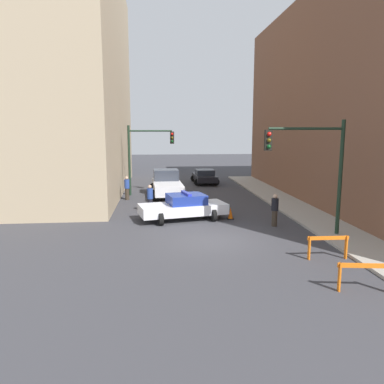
{
  "coord_description": "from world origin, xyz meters",
  "views": [
    {
      "loc": [
        -2.36,
        -15.89,
        4.85
      ],
      "look_at": [
        -0.25,
        6.52,
        1.12
      ],
      "focal_mm": 35.0,
      "sensor_mm": 36.0,
      "label": 1
    }
  ],
  "objects_px": {
    "barrier_front": "(364,272)",
    "police_car": "(184,207)",
    "parked_car_near": "(205,176)",
    "pedestrian_crossing": "(150,198)",
    "traffic_cone": "(230,213)",
    "traffic_light_far": "(144,150)",
    "traffic_light_near": "(316,160)",
    "pedestrian_sidewalk": "(275,210)",
    "pedestrian_corner": "(127,188)",
    "barrier_mid": "(328,243)",
    "white_truck": "(167,184)"
  },
  "relations": [
    {
      "from": "barrier_front",
      "to": "police_car",
      "type": "bearing_deg",
      "value": 115.88
    },
    {
      "from": "barrier_front",
      "to": "parked_car_near",
      "type": "bearing_deg",
      "value": 94.43
    },
    {
      "from": "pedestrian_crossing",
      "to": "traffic_cone",
      "type": "distance_m",
      "value": 4.95
    },
    {
      "from": "traffic_light_far",
      "to": "pedestrian_crossing",
      "type": "bearing_deg",
      "value": -85.28
    },
    {
      "from": "traffic_light_near",
      "to": "police_car",
      "type": "bearing_deg",
      "value": 145.44
    },
    {
      "from": "police_car",
      "to": "pedestrian_crossing",
      "type": "xyz_separation_m",
      "value": [
        -1.87,
        2.01,
        0.14
      ]
    },
    {
      "from": "traffic_light_far",
      "to": "pedestrian_sidewalk",
      "type": "relative_size",
      "value": 3.13
    },
    {
      "from": "pedestrian_corner",
      "to": "barrier_mid",
      "type": "relative_size",
      "value": 1.04
    },
    {
      "from": "traffic_light_near",
      "to": "parked_car_near",
      "type": "relative_size",
      "value": 1.2
    },
    {
      "from": "traffic_light_far",
      "to": "white_truck",
      "type": "xyz_separation_m",
      "value": [
        1.66,
        -0.59,
        -2.49
      ]
    },
    {
      "from": "police_car",
      "to": "pedestrian_corner",
      "type": "height_order",
      "value": "pedestrian_corner"
    },
    {
      "from": "pedestrian_sidewalk",
      "to": "white_truck",
      "type": "bearing_deg",
      "value": -23.09
    },
    {
      "from": "traffic_light_near",
      "to": "white_truck",
      "type": "height_order",
      "value": "traffic_light_near"
    },
    {
      "from": "traffic_light_far",
      "to": "pedestrian_crossing",
      "type": "distance_m",
      "value": 6.66
    },
    {
      "from": "white_truck",
      "to": "barrier_mid",
      "type": "bearing_deg",
      "value": -71.05
    },
    {
      "from": "traffic_light_far",
      "to": "barrier_mid",
      "type": "height_order",
      "value": "traffic_light_far"
    },
    {
      "from": "white_truck",
      "to": "traffic_cone",
      "type": "distance_m",
      "value": 8.35
    },
    {
      "from": "traffic_light_near",
      "to": "pedestrian_corner",
      "type": "height_order",
      "value": "traffic_light_near"
    },
    {
      "from": "barrier_mid",
      "to": "traffic_cone",
      "type": "distance_m",
      "value": 7.2
    },
    {
      "from": "barrier_mid",
      "to": "police_car",
      "type": "bearing_deg",
      "value": 125.9
    },
    {
      "from": "pedestrian_corner",
      "to": "traffic_cone",
      "type": "distance_m",
      "value": 8.85
    },
    {
      "from": "traffic_light_near",
      "to": "pedestrian_sidewalk",
      "type": "bearing_deg",
      "value": 119.24
    },
    {
      "from": "white_truck",
      "to": "traffic_cone",
      "type": "bearing_deg",
      "value": -69.3
    },
    {
      "from": "white_truck",
      "to": "barrier_front",
      "type": "bearing_deg",
      "value": -75.09
    },
    {
      "from": "traffic_light_near",
      "to": "traffic_light_far",
      "type": "height_order",
      "value": "traffic_light_near"
    },
    {
      "from": "traffic_light_far",
      "to": "traffic_cone",
      "type": "distance_m",
      "value": 10.09
    },
    {
      "from": "police_car",
      "to": "parked_car_near",
      "type": "height_order",
      "value": "police_car"
    },
    {
      "from": "police_car",
      "to": "white_truck",
      "type": "bearing_deg",
      "value": -7.04
    },
    {
      "from": "pedestrian_corner",
      "to": "parked_car_near",
      "type": "bearing_deg",
      "value": 62.51
    },
    {
      "from": "pedestrian_corner",
      "to": "barrier_front",
      "type": "xyz_separation_m",
      "value": [
        8.3,
        -16.06,
        -0.24
      ]
    },
    {
      "from": "traffic_light_near",
      "to": "pedestrian_corner",
      "type": "distance_m",
      "value": 13.97
    },
    {
      "from": "traffic_light_far",
      "to": "barrier_mid",
      "type": "bearing_deg",
      "value": -63.92
    },
    {
      "from": "traffic_light_near",
      "to": "pedestrian_corner",
      "type": "xyz_separation_m",
      "value": [
        -9.21,
        10.17,
        -2.67
      ]
    },
    {
      "from": "traffic_light_near",
      "to": "barrier_mid",
      "type": "height_order",
      "value": "traffic_light_near"
    },
    {
      "from": "traffic_light_far",
      "to": "police_car",
      "type": "height_order",
      "value": "traffic_light_far"
    },
    {
      "from": "traffic_light_near",
      "to": "traffic_light_far",
      "type": "bearing_deg",
      "value": 123.71
    },
    {
      "from": "pedestrian_corner",
      "to": "barrier_mid",
      "type": "bearing_deg",
      "value": -44.12
    },
    {
      "from": "traffic_light_far",
      "to": "pedestrian_corner",
      "type": "relative_size",
      "value": 3.13
    },
    {
      "from": "police_car",
      "to": "traffic_cone",
      "type": "height_order",
      "value": "police_car"
    },
    {
      "from": "pedestrian_corner",
      "to": "traffic_light_far",
      "type": "bearing_deg",
      "value": 70.85
    },
    {
      "from": "barrier_mid",
      "to": "pedestrian_crossing",
      "type": "bearing_deg",
      "value": 127.61
    },
    {
      "from": "barrier_mid",
      "to": "traffic_cone",
      "type": "xyz_separation_m",
      "value": [
        -2.4,
        6.78,
        -0.3
      ]
    },
    {
      "from": "barrier_front",
      "to": "pedestrian_crossing",
      "type": "bearing_deg",
      "value": 119.29
    },
    {
      "from": "traffic_light_near",
      "to": "pedestrian_crossing",
      "type": "height_order",
      "value": "traffic_light_near"
    },
    {
      "from": "pedestrian_crossing",
      "to": "traffic_cone",
      "type": "bearing_deg",
      "value": -157.73
    },
    {
      "from": "police_car",
      "to": "pedestrian_sidewalk",
      "type": "bearing_deg",
      "value": -124.75
    },
    {
      "from": "traffic_light_far",
      "to": "white_truck",
      "type": "height_order",
      "value": "traffic_light_far"
    },
    {
      "from": "traffic_light_far",
      "to": "parked_car_near",
      "type": "relative_size",
      "value": 1.2
    },
    {
      "from": "white_truck",
      "to": "pedestrian_corner",
      "type": "distance_m",
      "value": 3.11
    },
    {
      "from": "traffic_light_far",
      "to": "pedestrian_sidewalk",
      "type": "distance_m",
      "value": 12.4
    }
  ]
}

